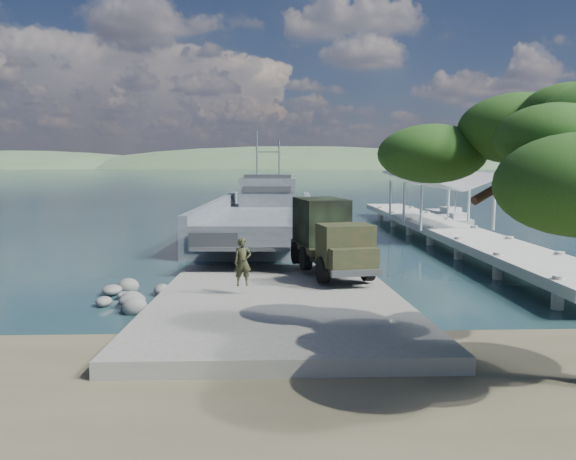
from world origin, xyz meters
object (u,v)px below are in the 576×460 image
object	(u,v)px
landing_craft	(262,224)
sailboat_far	(446,215)
soldier	(243,271)
sailboat_near	(455,221)
military_truck	(328,236)
pier	(441,219)

from	to	relation	value
landing_craft	sailboat_far	size ratio (longest dim) A/B	4.43
soldier	sailboat_far	xyz separation A→B (m)	(20.24, 36.35, -1.09)
sailboat_near	sailboat_far	world-z (taller)	sailboat_far
military_truck	sailboat_near	bearing A→B (deg)	48.24
sailboat_near	sailboat_far	bearing A→B (deg)	80.69
pier	military_truck	distance (m)	18.07
pier	sailboat_near	world-z (taller)	sailboat_near
sailboat_far	sailboat_near	bearing A→B (deg)	-109.82
military_truck	sailboat_far	xyz separation A→B (m)	(16.14, 31.31, -1.88)
soldier	sailboat_far	bearing A→B (deg)	52.45
landing_craft	sailboat_near	xyz separation A→B (m)	(18.45, 5.43, -0.42)
soldier	sailboat_near	distance (m)	35.51
sailboat_far	military_truck	bearing A→B (deg)	-126.64
soldier	military_truck	bearing A→B (deg)	42.41
soldier	sailboat_near	bearing A→B (deg)	49.08
pier	soldier	bearing A→B (deg)	-126.11
military_truck	soldier	bearing A→B (deg)	-139.92
sailboat_far	soldier	bearing A→B (deg)	-128.48
soldier	pier	bearing A→B (deg)	45.45
pier	military_truck	size ratio (longest dim) A/B	5.48
landing_craft	sailboat_far	distance (m)	22.92
pier	sailboat_far	size ratio (longest dim) A/B	5.81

